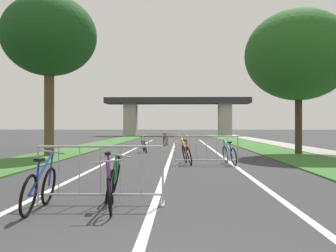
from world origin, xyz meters
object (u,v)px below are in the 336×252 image
(tree_left_maple_mid, at_px, (49,37))
(bicycle_blue_1, at_px, (40,188))
(crowd_barrier_second, at_px, (206,151))
(bicycle_yellow_6, at_px, (186,145))
(crowd_barrier_fourth, at_px, (182,138))
(crowd_barrier_nearest, at_px, (100,175))
(crowd_barrier_third, at_px, (169,142))
(bicycle_teal_3, at_px, (229,154))
(bicycle_white_4, at_px, (144,145))
(bicycle_purple_5, at_px, (110,187))
(bicycle_orange_7, at_px, (187,154))
(bicycle_green_0, at_px, (114,180))
(tree_right_pine_far, at_px, (299,55))
(bicycle_red_2, at_px, (165,140))

(tree_left_maple_mid, height_order, bicycle_blue_1, tree_left_maple_mid)
(crowd_barrier_second, relative_size, bicycle_yellow_6, 1.28)
(crowd_barrier_fourth, bearing_deg, crowd_barrier_second, -86.53)
(crowd_barrier_fourth, height_order, bicycle_blue_1, crowd_barrier_fourth)
(crowd_barrier_nearest, bearing_deg, crowd_barrier_third, 86.71)
(crowd_barrier_nearest, bearing_deg, bicycle_teal_3, 66.56)
(bicycle_white_4, bearing_deg, bicycle_blue_1, 76.61)
(crowd_barrier_fourth, relative_size, bicycle_yellow_6, 1.29)
(tree_left_maple_mid, height_order, bicycle_teal_3, tree_left_maple_mid)
(bicycle_white_4, xyz_separation_m, bicycle_purple_5, (0.77, -13.93, -0.00))
(crowd_barrier_second, bearing_deg, tree_left_maple_mid, 151.10)
(crowd_barrier_third, bearing_deg, bicycle_orange_7, -82.76)
(crowd_barrier_nearest, xyz_separation_m, bicycle_green_0, (0.15, 0.53, -0.16))
(bicycle_blue_1, relative_size, bicycle_white_4, 0.97)
(bicycle_teal_3, bearing_deg, crowd_barrier_third, 100.71)
(crowd_barrier_second, xyz_separation_m, bicycle_blue_1, (-3.22, -7.53, -0.15))
(crowd_barrier_third, bearing_deg, bicycle_green_0, -92.80)
(crowd_barrier_nearest, xyz_separation_m, bicycle_white_4, (-0.52, 13.56, -0.15))
(bicycle_blue_1, bearing_deg, bicycle_orange_7, 71.04)
(crowd_barrier_nearest, relative_size, crowd_barrier_third, 1.00)
(bicycle_orange_7, bearing_deg, crowd_barrier_second, -41.40)
(crowd_barrier_second, bearing_deg, bicycle_blue_1, -113.16)
(crowd_barrier_third, xyz_separation_m, bicycle_orange_7, (0.83, -6.54, -0.14))
(crowd_barrier_fourth, distance_m, bicycle_white_4, 7.69)
(tree_right_pine_far, relative_size, crowd_barrier_third, 3.11)
(bicycle_white_4, bearing_deg, bicycle_red_2, -109.04)
(crowd_barrier_second, relative_size, crowd_barrier_third, 1.00)
(bicycle_green_0, height_order, bicycle_yellow_6, bicycle_yellow_6)
(tree_right_pine_far, xyz_separation_m, bicycle_red_2, (-6.86, 8.08, -4.49))
(crowd_barrier_fourth, bearing_deg, crowd_barrier_nearest, -94.05)
(crowd_barrier_nearest, distance_m, bicycle_green_0, 0.57)
(bicycle_purple_5, relative_size, bicycle_orange_7, 0.94)
(crowd_barrier_fourth, bearing_deg, bicycle_purple_5, -93.33)
(tree_right_pine_far, xyz_separation_m, bicycle_purple_5, (-6.96, -12.76, -4.51))
(bicycle_white_4, bearing_deg, crowd_barrier_third, -174.15)
(bicycle_green_0, bearing_deg, bicycle_red_2, -93.89)
(crowd_barrier_third, bearing_deg, tree_left_maple_mid, -150.04)
(crowd_barrier_third, bearing_deg, tree_right_pine_far, -13.97)
(crowd_barrier_nearest, bearing_deg, tree_left_maple_mid, 113.19)
(crowd_barrier_second, distance_m, bicycle_white_4, 7.16)
(bicycle_white_4, bearing_deg, bicycle_purple_5, 81.25)
(tree_right_pine_far, height_order, bicycle_blue_1, tree_right_pine_far)
(crowd_barrier_nearest, height_order, bicycle_white_4, crowd_barrier_nearest)
(bicycle_green_0, relative_size, bicycle_orange_7, 0.92)
(crowd_barrier_second, height_order, bicycle_purple_5, crowd_barrier_second)
(tree_left_maple_mid, height_order, bicycle_red_2, tree_left_maple_mid)
(bicycle_blue_1, distance_m, bicycle_yellow_6, 14.39)
(bicycle_purple_5, bearing_deg, tree_left_maple_mid, -75.22)
(bicycle_blue_1, bearing_deg, crowd_barrier_third, 81.94)
(crowd_barrier_nearest, relative_size, bicycle_white_4, 1.36)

